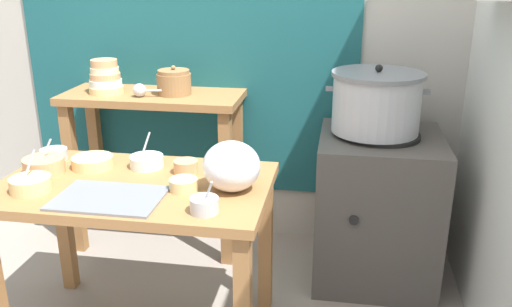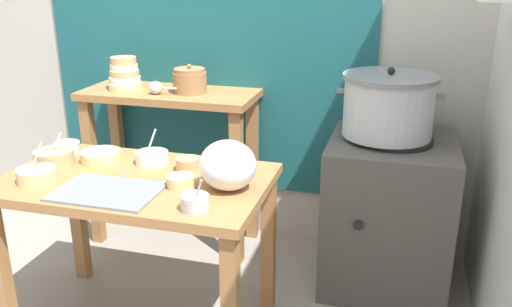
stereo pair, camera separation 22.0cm
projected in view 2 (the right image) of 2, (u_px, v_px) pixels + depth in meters
wall_back at (248, 12)px, 2.94m from camera, size 4.40×0.12×2.60m
prep_table at (138, 202)px, 2.26m from camera, size 1.10×0.66×0.72m
back_shelf_table at (171, 130)px, 3.00m from camera, size 0.96×0.40×0.90m
stove_block at (387, 213)px, 2.68m from camera, size 0.60×0.61×0.78m
steamer_pot at (388, 105)px, 2.52m from camera, size 0.49×0.44×0.33m
clay_pot at (190, 81)px, 2.88m from camera, size 0.18×0.18×0.15m
bowl_stack_enamel at (125, 75)px, 2.94m from camera, size 0.18×0.18×0.18m
ladle at (157, 88)px, 2.85m from camera, size 0.25×0.07×0.07m
serving_tray at (107, 192)px, 2.08m from camera, size 0.40×0.28×0.01m
plastic_bag at (228, 165)px, 2.08m from camera, size 0.23×0.21×0.20m
prep_bowl_0 at (37, 175)px, 2.17m from camera, size 0.16×0.16×0.16m
prep_bowl_1 at (54, 157)px, 2.35m from camera, size 0.17×0.17×0.14m
prep_bowl_2 at (101, 156)px, 2.40m from camera, size 0.18×0.18×0.05m
prep_bowl_3 at (195, 202)px, 1.93m from camera, size 0.10×0.10×0.13m
prep_bowl_4 at (188, 164)px, 2.29m from camera, size 0.10×0.10×0.06m
prep_bowl_5 at (152, 157)px, 2.38m from camera, size 0.15×0.15×0.15m
prep_bowl_6 at (67, 147)px, 2.52m from camera, size 0.12×0.12×0.05m
prep_bowl_7 at (181, 181)px, 2.12m from camera, size 0.11×0.11×0.05m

